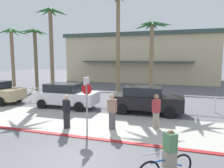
# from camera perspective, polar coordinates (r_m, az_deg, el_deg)

# --- Properties ---
(ground_plane) EXTENTS (80.00, 80.00, 0.00)m
(ground_plane) POSITION_cam_1_polar(r_m,az_deg,el_deg) (16.37, 5.37, -5.05)
(ground_plane) COLOR #5B5B60
(sidewalk_strip) EXTENTS (44.00, 4.00, 0.02)m
(sidewalk_strip) POSITION_cam_1_polar(r_m,az_deg,el_deg) (10.94, -0.93, -11.17)
(sidewalk_strip) COLOR #ADAAA0
(sidewalk_strip) RESTS_ON ground
(curb_paint) EXTENTS (44.00, 0.24, 0.03)m
(curb_paint) POSITION_cam_1_polar(r_m,az_deg,el_deg) (9.17, -4.91, -14.86)
(curb_paint) COLOR maroon
(curb_paint) RESTS_ON ground
(building_backdrop) EXTENTS (21.69, 13.06, 6.98)m
(building_backdrop) POSITION_cam_1_polar(r_m,az_deg,el_deg) (33.88, 8.42, 7.16)
(building_backdrop) COLOR beige
(building_backdrop) RESTS_ON ground
(rail_fence) EXTENTS (20.80, 0.08, 1.04)m
(rail_fence) POSITION_cam_1_polar(r_m,az_deg,el_deg) (14.77, 4.22, -3.06)
(rail_fence) COLOR white
(rail_fence) RESTS_ON ground
(stop_sign_bike_lane) EXTENTS (0.52, 0.56, 2.56)m
(stop_sign_bike_lane) POSITION_cam_1_polar(r_m,az_deg,el_deg) (9.92, -7.03, -3.19)
(stop_sign_bike_lane) COLOR gray
(stop_sign_bike_lane) RESTS_ON ground
(palm_tree_0) EXTENTS (2.93, 3.17, 6.71)m
(palm_tree_0) POSITION_cam_1_polar(r_m,az_deg,el_deg) (25.39, -25.97, 10.00)
(palm_tree_0) COLOR #846B4C
(palm_tree_0) RESTS_ON ground
(palm_tree_1) EXTENTS (3.44, 3.13, 6.58)m
(palm_tree_1) POSITION_cam_1_polar(r_m,az_deg,el_deg) (23.98, -20.58, 10.60)
(palm_tree_1) COLOR brown
(palm_tree_1) RESTS_ON ground
(palm_tree_2) EXTENTS (3.05, 3.44, 8.14)m
(palm_tree_2) POSITION_cam_1_polar(r_m,az_deg,el_deg) (20.73, -16.46, 13.98)
(palm_tree_2) COLOR #756047
(palm_tree_2) RESTS_ON ground
(palm_tree_3) EXTENTS (3.10, 3.28, 9.49)m
(palm_tree_3) POSITION_cam_1_polar(r_m,az_deg,el_deg) (20.25, 1.59, 17.49)
(palm_tree_3) COLOR #846B4C
(palm_tree_3) RESTS_ON ground
(palm_tree_4) EXTENTS (3.51, 3.72, 6.60)m
(palm_tree_4) POSITION_cam_1_polar(r_m,az_deg,el_deg) (18.38, 11.04, 12.53)
(palm_tree_4) COLOR #846B4C
(palm_tree_4) RESTS_ON ground
(car_white_1) EXTENTS (4.40, 2.02, 1.69)m
(car_white_1) POSITION_cam_1_polar(r_m,az_deg,el_deg) (14.86, -12.71, -3.02)
(car_white_1) COLOR white
(car_white_1) RESTS_ON ground
(car_black_2) EXTENTS (4.40, 2.02, 1.69)m
(car_black_2) POSITION_cam_1_polar(r_m,az_deg,el_deg) (13.18, 9.48, -4.23)
(car_black_2) COLOR black
(car_black_2) RESTS_ON ground
(cyclist_blue_0) EXTENTS (1.47, 1.17, 1.50)m
(cyclist_blue_0) POSITION_cam_1_polar(r_m,az_deg,el_deg) (6.33, 15.33, -18.86)
(cyclist_blue_0) COLOR black
(cyclist_blue_0) RESTS_ON ground
(pedestrian_0) EXTENTS (0.47, 0.46, 1.68)m
(pedestrian_0) POSITION_cam_1_polar(r_m,az_deg,el_deg) (10.44, -12.48, -7.84)
(pedestrian_0) COLOR #232326
(pedestrian_0) RESTS_ON ground
(pedestrian_1) EXTENTS (0.42, 0.35, 1.75)m
(pedestrian_1) POSITION_cam_1_polar(r_m,az_deg,el_deg) (10.07, 0.04, -8.00)
(pedestrian_1) COLOR #4C4C51
(pedestrian_1) RESTS_ON ground
(pedestrian_2) EXTENTS (0.42, 0.47, 1.71)m
(pedestrian_2) POSITION_cam_1_polar(r_m,az_deg,el_deg) (10.39, 12.12, -7.82)
(pedestrian_2) COLOR gray
(pedestrian_2) RESTS_ON ground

